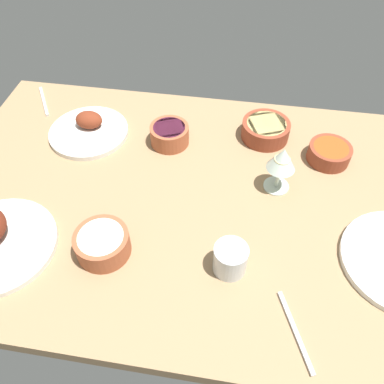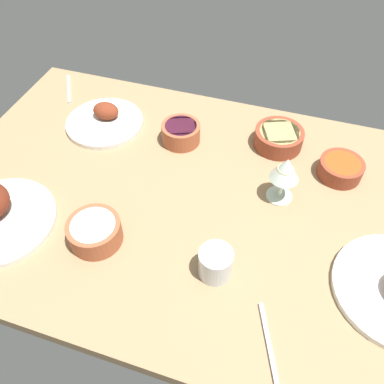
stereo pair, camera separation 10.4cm
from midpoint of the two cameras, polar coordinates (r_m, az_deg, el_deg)
The scene contains 10 objects.
dining_table at distance 107.25cm, azimuth 2.78°, elevation -1.56°, with size 140.00×90.00×4.00cm, color #937551.
plate_near_viewer at distance 128.69cm, azimuth -10.27°, elevation 10.14°, with size 24.32×24.32×6.53cm.
bowl_soup at distance 118.71cm, azimuth 23.20°, elevation 3.08°, with size 12.21×12.21×4.89cm.
bowl_cream at distance 96.38cm, azimuth -10.99°, elevation -5.83°, with size 13.02×13.02×6.05cm.
bowl_pasta at distance 122.10cm, azimuth 14.91°, elevation 7.54°, with size 14.55×14.55×5.45cm.
bowl_onions at distance 119.42cm, azimuth 0.89°, elevation 8.53°, with size 11.69×11.69×5.95cm.
wine_glass at distance 102.37cm, azimuth 16.29°, elevation 2.79°, with size 7.60×7.60×14.00cm.
water_tumbler at distance 89.88cm, azimuth 6.81°, elevation -10.45°, with size 7.84×7.84×7.61cm, color silver.
fork_loose at distance 147.49cm, azimuth -15.51°, elevation 14.16°, with size 16.65×0.90×0.80cm, color silver.
spoon_loose at distance 87.67cm, azimuth 14.72°, elevation -20.98°, with size 17.90×0.90×0.80cm, color silver.
Camera 2 is at (20.92, -65.15, 84.75)cm, focal length 36.67 mm.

